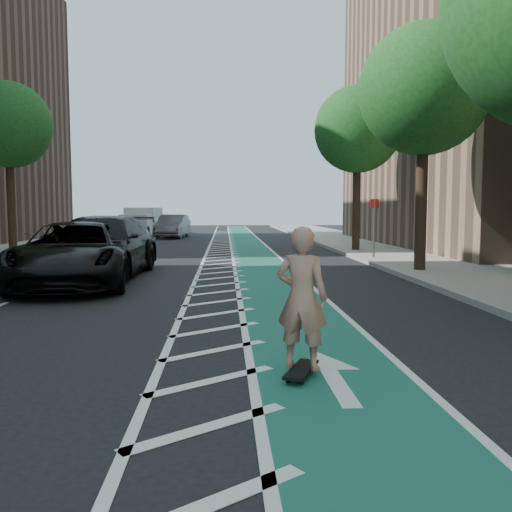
{
  "coord_description": "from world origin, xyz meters",
  "views": [
    {
      "loc": [
        1.67,
        -9.23,
        2.09
      ],
      "look_at": [
        2.32,
        2.09,
        1.1
      ],
      "focal_mm": 38.0,
      "sensor_mm": 36.0,
      "label": 1
    }
  ],
  "objects": [
    {
      "name": "tree_r_d",
      "position": [
        7.9,
        16.0,
        5.77
      ],
      "size": [
        4.2,
        4.2,
        7.9
      ],
      "color": "#382619",
      "rests_on": "ground"
    },
    {
      "name": "box_truck",
      "position": [
        -5.13,
        35.66,
        1.01
      ],
      "size": [
        2.83,
        5.44,
        2.18
      ],
      "rotation": [
        0.0,
        0.0,
        -0.1
      ],
      "color": "silver",
      "rests_on": "ground"
    },
    {
      "name": "sidewalk_right",
      "position": [
        9.5,
        10.0,
        0.07
      ],
      "size": [
        5.0,
        90.0,
        0.15
      ],
      "primitive_type": "cube",
      "color": "gray",
      "rests_on": "ground"
    },
    {
      "name": "tree_r_c",
      "position": [
        7.9,
        8.0,
        5.77
      ],
      "size": [
        4.2,
        4.2,
        7.9
      ],
      "color": "#382619",
      "rests_on": "ground"
    },
    {
      "name": "barrel_b",
      "position": [
        -3.6,
        10.18,
        0.48
      ],
      "size": [
        0.74,
        0.74,
        1.01
      ],
      "color": "#FF510D",
      "rests_on": "ground"
    },
    {
      "name": "bike_lane",
      "position": [
        3.0,
        10.0,
        0.01
      ],
      "size": [
        2.0,
        90.0,
        0.01
      ],
      "primitive_type": "cube",
      "color": "#1C6256",
      "rests_on": "ground"
    },
    {
      "name": "car_silver",
      "position": [
        -6.0,
        23.47,
        0.85
      ],
      "size": [
        2.02,
        5.01,
        1.7
      ],
      "primitive_type": "imported",
      "rotation": [
        0.0,
        0.0,
        -0.0
      ],
      "color": "#A6A6AB",
      "rests_on": "ground"
    },
    {
      "name": "suv_near",
      "position": [
        -2.4,
        5.7,
        0.87
      ],
      "size": [
        3.55,
        6.53,
        1.74
      ],
      "primitive_type": "imported",
      "rotation": [
        0.0,
        0.0,
        0.11
      ],
      "color": "black",
      "rests_on": "ground"
    },
    {
      "name": "buffer_strip",
      "position": [
        1.5,
        10.0,
        0.01
      ],
      "size": [
        1.4,
        90.0,
        0.01
      ],
      "primitive_type": "cube",
      "color": "silver",
      "rests_on": "ground"
    },
    {
      "name": "barrel_a",
      "position": [
        -2.72,
        8.72,
        0.44
      ],
      "size": [
        0.69,
        0.69,
        0.94
      ],
      "color": "#D5470B",
      "rests_on": "ground"
    },
    {
      "name": "skateboarder",
      "position": [
        2.61,
        -2.69,
        1.0
      ],
      "size": [
        0.76,
        0.64,
        1.77
      ],
      "primitive_type": "imported",
      "rotation": [
        0.0,
        0.0,
        2.74
      ],
      "color": "tan",
      "rests_on": "skateboard"
    },
    {
      "name": "car_grey",
      "position": [
        -2.1,
        30.18,
        0.84
      ],
      "size": [
        2.28,
        5.23,
        1.67
      ],
      "primitive_type": "imported",
      "rotation": [
        0.0,
        0.0,
        -0.1
      ],
      "color": "#5B5B60",
      "rests_on": "ground"
    },
    {
      "name": "skateboard",
      "position": [
        2.61,
        -2.69,
        0.1
      ],
      "size": [
        0.56,
        0.9,
        0.12
      ],
      "rotation": [
        0.0,
        0.0,
        -0.4
      ],
      "color": "black",
      "rests_on": "ground"
    },
    {
      "name": "barrel_c",
      "position": [
        -4.0,
        19.0,
        0.44
      ],
      "size": [
        0.69,
        0.69,
        0.94
      ],
      "color": "#FF4C0D",
      "rests_on": "ground"
    },
    {
      "name": "ground",
      "position": [
        0.0,
        0.0,
        0.0
      ],
      "size": [
        120.0,
        120.0,
        0.0
      ],
      "primitive_type": "plane",
      "color": "black",
      "rests_on": "ground"
    },
    {
      "name": "curb_right",
      "position": [
        7.05,
        10.0,
        0.08
      ],
      "size": [
        0.12,
        90.0,
        0.16
      ],
      "primitive_type": "cube",
      "color": "gray",
      "rests_on": "ground"
    },
    {
      "name": "suv_far",
      "position": [
        -2.13,
        7.5,
        0.94
      ],
      "size": [
        2.95,
        6.59,
        1.88
      ],
      "primitive_type": "imported",
      "rotation": [
        0.0,
        0.0,
        -0.05
      ],
      "color": "black",
      "rests_on": "ground"
    },
    {
      "name": "tree_l_d",
      "position": [
        -7.9,
        16.0,
        5.77
      ],
      "size": [
        4.2,
        4.2,
        7.9
      ],
      "color": "#382619",
      "rests_on": "ground"
    },
    {
      "name": "sign_post",
      "position": [
        7.6,
        12.0,
        1.35
      ],
      "size": [
        0.35,
        0.08,
        2.47
      ],
      "color": "#4C4C4C",
      "rests_on": "ground"
    }
  ]
}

